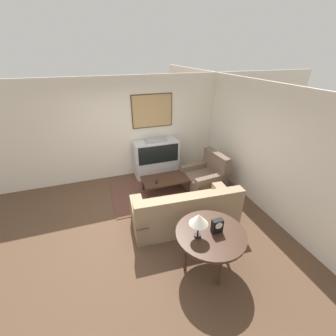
{
  "coord_description": "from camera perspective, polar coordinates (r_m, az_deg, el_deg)",
  "views": [
    {
      "loc": [
        -0.75,
        -3.72,
        3.24
      ],
      "look_at": [
        0.77,
        0.74,
        0.75
      ],
      "focal_mm": 24.0,
      "sensor_mm": 36.0,
      "label": 1
    }
  ],
  "objects": [
    {
      "name": "couch",
      "position": [
        4.68,
        4.34,
        -11.09
      ],
      "size": [
        2.16,
        1.05,
        0.89
      ],
      "rotation": [
        0.0,
        0.0,
        3.08
      ],
      "color": "#9E8466",
      "rests_on": "ground_plane"
    },
    {
      "name": "ground_plane",
      "position": [
        4.99,
        -5.74,
        -12.81
      ],
      "size": [
        12.0,
        12.0,
        0.0
      ],
      "primitive_type": "plane",
      "color": "brown"
    },
    {
      "name": "area_rug",
      "position": [
        5.82,
        -2.23,
        -5.92
      ],
      "size": [
        2.37,
        1.53,
        0.01
      ],
      "color": "brown",
      "rests_on": "ground_plane"
    },
    {
      "name": "remote",
      "position": [
        5.43,
        -2.96,
        -3.57
      ],
      "size": [
        0.1,
        0.17,
        0.02
      ],
      "color": "black",
      "rests_on": "coffee_table"
    },
    {
      "name": "mantel_clock",
      "position": [
        3.61,
        12.37,
        -14.14
      ],
      "size": [
        0.17,
        0.1,
        0.23
      ],
      "color": "black",
      "rests_on": "console_table"
    },
    {
      "name": "wall_back",
      "position": [
        6.19,
        -10.94,
        9.67
      ],
      "size": [
        12.0,
        0.1,
        2.7
      ],
      "color": "silver",
      "rests_on": "ground_plane"
    },
    {
      "name": "coffee_table",
      "position": [
        5.61,
        -0.71,
        -2.99
      ],
      "size": [
        1.14,
        0.61,
        0.4
      ],
      "color": "#3D2619",
      "rests_on": "ground_plane"
    },
    {
      "name": "wall_right",
      "position": [
        5.37,
        22.01,
        5.17
      ],
      "size": [
        0.06,
        12.0,
        2.7
      ],
      "color": "silver",
      "rests_on": "ground_plane"
    },
    {
      "name": "console_table",
      "position": [
        3.69,
        10.79,
        -16.61
      ],
      "size": [
        1.09,
        1.09,
        0.75
      ],
      "color": "#3D2619",
      "rests_on": "ground_plane"
    },
    {
      "name": "table_lamp",
      "position": [
        3.34,
        7.84,
        -12.84
      ],
      "size": [
        0.28,
        0.28,
        0.42
      ],
      "color": "black",
      "rests_on": "console_table"
    },
    {
      "name": "armchair",
      "position": [
        5.93,
        9.35,
        -2.39
      ],
      "size": [
        1.0,
        1.0,
        0.93
      ],
      "rotation": [
        0.0,
        0.0,
        -1.46
      ],
      "color": "brown",
      "rests_on": "ground_plane"
    },
    {
      "name": "tv",
      "position": [
        6.34,
        -2.98,
        2.53
      ],
      "size": [
        1.22,
        0.5,
        1.12
      ],
      "color": "silver",
      "rests_on": "ground_plane"
    }
  ]
}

